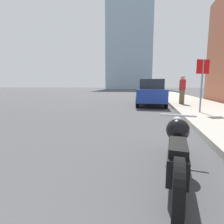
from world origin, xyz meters
The scene contains 9 objects.
sidewalk centered at (5.47, 40.00, 0.07)m, with size 3.48×240.00×0.15m.
distant_tower centered at (-7.76, 91.48, 28.36)m, with size 21.12×21.12×56.72m.
motorcycle centered at (2.85, 3.93, 0.39)m, with size 0.62×2.35×0.79m.
parked_car_blue centered at (2.49, 13.30, 0.86)m, with size 1.91×4.02×1.73m.
parked_car_silver centered at (2.32, 24.08, 0.90)m, with size 2.29×4.68×1.82m.
parked_car_green centered at (2.43, 37.51, 0.85)m, with size 2.19×4.58×1.71m.
parked_car_yellow centered at (2.49, 49.95, 0.87)m, with size 2.06×4.56×1.73m.
stop_sign centered at (4.61, 9.73, 1.70)m, with size 0.57×0.26×2.27m.
pedestrian centered at (4.43, 13.43, 1.11)m, with size 0.36×0.26×1.83m.
Camera 1 is at (2.45, 1.37, 1.28)m, focal length 28.00 mm.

